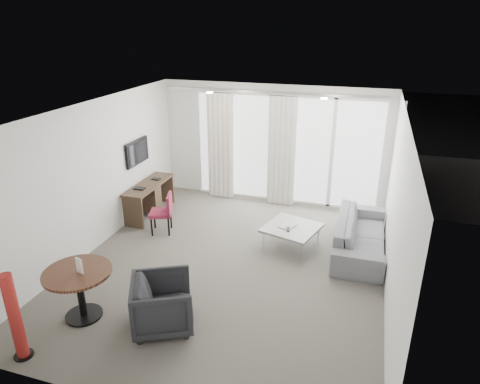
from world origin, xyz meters
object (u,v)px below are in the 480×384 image
(round_table, at_px, (81,294))
(red_lamp, at_px, (15,317))
(sofa, at_px, (361,235))
(rattan_chair_b, at_px, (358,170))
(desk_chair, at_px, (161,213))
(tub_armchair, at_px, (163,304))
(coffee_table, at_px, (291,237))
(rattan_chair_a, at_px, (322,174))
(desk, at_px, (150,199))

(round_table, distance_m, red_lamp, 0.93)
(sofa, distance_m, rattan_chair_b, 3.39)
(desk_chair, xyz_separation_m, tub_armchair, (1.29, -2.48, -0.03))
(round_table, bearing_deg, red_lamp, -105.13)
(coffee_table, bearing_deg, round_table, -130.34)
(rattan_chair_a, xyz_separation_m, rattan_chair_b, (0.81, 0.62, -0.02))
(rattan_chair_a, bearing_deg, coffee_table, -81.08)
(desk, height_order, round_table, round_table)
(desk_chair, height_order, coffee_table, desk_chair)
(red_lamp, xyz_separation_m, tub_armchair, (1.40, 1.03, -0.23))
(coffee_table, bearing_deg, rattan_chair_a, 87.08)
(desk, xyz_separation_m, coffee_table, (3.12, -0.50, -0.14))
(tub_armchair, bearing_deg, rattan_chair_a, -40.46)
(desk, relative_size, red_lamp, 1.24)
(rattan_chair_b, bearing_deg, coffee_table, -117.29)
(desk, relative_size, round_table, 1.60)
(desk_chair, distance_m, sofa, 3.73)
(desk, height_order, tub_armchair, tub_armchair)
(rattan_chair_b, bearing_deg, round_table, -129.91)
(tub_armchair, relative_size, rattan_chair_b, 1.02)
(sofa, distance_m, rattan_chair_a, 2.96)
(desk_chair, relative_size, tub_armchair, 1.00)
(coffee_table, distance_m, sofa, 1.22)
(round_table, xyz_separation_m, red_lamp, (-0.24, -0.88, 0.22))
(desk_chair, distance_m, round_table, 2.63)
(desk, distance_m, rattan_chair_a, 4.12)
(rattan_chair_a, bearing_deg, tub_armchair, -91.79)
(red_lamp, height_order, coffee_table, red_lamp)
(desk_chair, height_order, tub_armchair, desk_chair)
(coffee_table, bearing_deg, red_lamp, -125.44)
(desk, xyz_separation_m, sofa, (4.31, -0.27, -0.03))
(tub_armchair, distance_m, sofa, 3.76)
(sofa, height_order, rattan_chair_a, rattan_chair_a)
(round_table, xyz_separation_m, rattan_chair_b, (3.35, 6.42, 0.02))
(red_lamp, distance_m, coffee_table, 4.53)
(tub_armchair, distance_m, coffee_table, 2.93)
(desk, xyz_separation_m, red_lamp, (0.50, -4.18, 0.24))
(rattan_chair_a, bearing_deg, rattan_chair_b, 49.16)
(desk, distance_m, round_table, 3.39)
(red_lamp, height_order, rattan_chair_b, red_lamp)
(desk_chair, bearing_deg, rattan_chair_b, 29.49)
(red_lamp, height_order, tub_armchair, red_lamp)
(coffee_table, bearing_deg, rattan_chair_b, 75.09)
(tub_armchair, bearing_deg, rattan_chair_b, -46.01)
(desk_chair, bearing_deg, sofa, -11.69)
(round_table, relative_size, tub_armchair, 1.15)
(coffee_table, relative_size, rattan_chair_b, 1.15)
(desk, relative_size, rattan_chair_a, 1.79)
(rattan_chair_a, bearing_deg, desk, -130.81)
(desk_chair, bearing_deg, coffee_table, -13.98)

